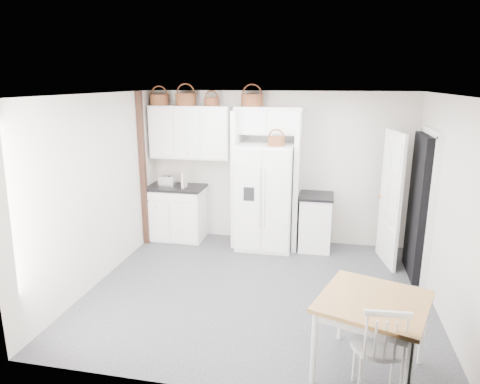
# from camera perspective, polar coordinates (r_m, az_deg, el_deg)

# --- Properties ---
(floor) EXTENTS (4.50, 4.50, 0.00)m
(floor) POSITION_cam_1_polar(r_m,az_deg,el_deg) (5.97, 2.44, -12.96)
(floor) COLOR #2C2C33
(floor) RESTS_ON ground
(ceiling) EXTENTS (4.50, 4.50, 0.00)m
(ceiling) POSITION_cam_1_polar(r_m,az_deg,el_deg) (5.29, 2.75, 12.86)
(ceiling) COLOR white
(ceiling) RESTS_ON wall_back
(wall_back) EXTENTS (4.50, 0.00, 4.50)m
(wall_back) POSITION_cam_1_polar(r_m,az_deg,el_deg) (7.42, 5.04, 3.21)
(wall_back) COLOR beige
(wall_back) RESTS_ON floor
(wall_left) EXTENTS (0.00, 4.00, 4.00)m
(wall_left) POSITION_cam_1_polar(r_m,az_deg,el_deg) (6.23, -18.29, 0.32)
(wall_left) COLOR beige
(wall_left) RESTS_ON floor
(wall_right) EXTENTS (0.00, 4.00, 4.00)m
(wall_right) POSITION_cam_1_polar(r_m,az_deg,el_deg) (5.61, 25.93, -1.99)
(wall_right) COLOR beige
(wall_right) RESTS_ON floor
(refrigerator) EXTENTS (0.91, 0.73, 1.76)m
(refrigerator) POSITION_cam_1_polar(r_m,az_deg,el_deg) (7.15, 3.40, -0.66)
(refrigerator) COLOR white
(refrigerator) RESTS_ON floor
(base_cab_left) EXTENTS (1.00, 0.63, 0.92)m
(base_cab_left) POSITION_cam_1_polar(r_m,az_deg,el_deg) (7.74, -8.51, -2.82)
(base_cab_left) COLOR white
(base_cab_left) RESTS_ON floor
(base_cab_right) EXTENTS (0.51, 0.61, 0.90)m
(base_cab_right) POSITION_cam_1_polar(r_m,az_deg,el_deg) (7.30, 10.01, -4.07)
(base_cab_right) COLOR white
(base_cab_right) RESTS_ON floor
(dining_table) EXTENTS (1.20, 1.20, 0.79)m
(dining_table) POSITION_cam_1_polar(r_m,az_deg,el_deg) (4.48, 17.00, -17.98)
(dining_table) COLOR olive
(dining_table) RESTS_ON floor
(windsor_chair) EXTENTS (0.52, 0.48, 1.01)m
(windsor_chair) POSITION_cam_1_polar(r_m,az_deg,el_deg) (4.18, 18.07, -18.90)
(windsor_chair) COLOR white
(windsor_chair) RESTS_ON floor
(counter_left) EXTENTS (1.04, 0.67, 0.04)m
(counter_left) POSITION_cam_1_polar(r_m,az_deg,el_deg) (7.61, -8.64, 0.65)
(counter_left) COLOR black
(counter_left) RESTS_ON base_cab_left
(counter_right) EXTENTS (0.55, 0.65, 0.04)m
(counter_right) POSITION_cam_1_polar(r_m,az_deg,el_deg) (7.17, 10.17, -0.51)
(counter_right) COLOR black
(counter_right) RESTS_ON base_cab_right
(toaster) EXTENTS (0.28, 0.16, 0.19)m
(toaster) POSITION_cam_1_polar(r_m,az_deg,el_deg) (7.55, -9.68, 1.39)
(toaster) COLOR silver
(toaster) RESTS_ON counter_left
(cookbook_red) EXTENTS (0.06, 0.15, 0.23)m
(cookbook_red) POSITION_cam_1_polar(r_m,az_deg,el_deg) (7.44, -7.47, 1.43)
(cookbook_red) COLOR #BA2C37
(cookbook_red) RESTS_ON counter_left
(cookbook_cream) EXTENTS (0.05, 0.18, 0.26)m
(cookbook_cream) POSITION_cam_1_polar(r_m,az_deg,el_deg) (7.44, -7.43, 1.56)
(cookbook_cream) COLOR beige
(cookbook_cream) RESTS_ON counter_left
(basket_upper_a) EXTENTS (0.32, 0.32, 0.18)m
(basket_upper_a) POSITION_cam_1_polar(r_m,az_deg,el_deg) (7.62, -10.69, 11.98)
(basket_upper_a) COLOR maroon
(basket_upper_a) RESTS_ON upper_cabinet
(basket_upper_b) EXTENTS (0.36, 0.36, 0.21)m
(basket_upper_b) POSITION_cam_1_polar(r_m,az_deg,el_deg) (7.45, -7.23, 12.16)
(basket_upper_b) COLOR maroon
(basket_upper_b) RESTS_ON upper_cabinet
(basket_upper_c) EXTENTS (0.24, 0.24, 0.14)m
(basket_upper_c) POSITION_cam_1_polar(r_m,az_deg,el_deg) (7.32, -3.81, 11.93)
(basket_upper_c) COLOR maroon
(basket_upper_c) RESTS_ON upper_cabinet
(basket_bridge_a) EXTENTS (0.36, 0.36, 0.20)m
(basket_bridge_a) POSITION_cam_1_polar(r_m,az_deg,el_deg) (7.17, 1.61, 12.14)
(basket_bridge_a) COLOR maroon
(basket_bridge_a) RESTS_ON bridge_cabinet
(basket_fridge_b) EXTENTS (0.27, 0.27, 0.14)m
(basket_fridge_b) POSITION_cam_1_polar(r_m,az_deg,el_deg) (6.84, 4.84, 6.75)
(basket_fridge_b) COLOR maroon
(basket_fridge_b) RESTS_ON refrigerator
(upper_cabinet) EXTENTS (1.40, 0.34, 0.90)m
(upper_cabinet) POSITION_cam_1_polar(r_m,az_deg,el_deg) (7.48, -6.61, 7.92)
(upper_cabinet) COLOR white
(upper_cabinet) RESTS_ON wall_back
(bridge_cabinet) EXTENTS (1.12, 0.34, 0.45)m
(bridge_cabinet) POSITION_cam_1_polar(r_m,az_deg,el_deg) (7.15, 3.82, 9.49)
(bridge_cabinet) COLOR white
(bridge_cabinet) RESTS_ON wall_back
(fridge_panel_left) EXTENTS (0.08, 0.60, 2.30)m
(fridge_panel_left) POSITION_cam_1_polar(r_m,az_deg,el_deg) (7.26, -0.44, 1.81)
(fridge_panel_left) COLOR white
(fridge_panel_left) RESTS_ON floor
(fridge_panel_right) EXTENTS (0.08, 0.60, 2.30)m
(fridge_panel_right) POSITION_cam_1_polar(r_m,az_deg,el_deg) (7.12, 7.61, 1.43)
(fridge_panel_right) COLOR white
(fridge_panel_right) RESTS_ON floor
(trim_post) EXTENTS (0.09, 0.09, 2.60)m
(trim_post) POSITION_cam_1_polar(r_m,az_deg,el_deg) (7.38, -12.82, 2.84)
(trim_post) COLOR #311D13
(trim_post) RESTS_ON floor
(doorway_void) EXTENTS (0.18, 0.85, 2.05)m
(doorway_void) POSITION_cam_1_polar(r_m,az_deg,el_deg) (6.60, 22.88, -1.81)
(doorway_void) COLOR black
(doorway_void) RESTS_ON floor
(door_slab) EXTENTS (0.21, 0.79, 2.05)m
(door_slab) POSITION_cam_1_polar(r_m,az_deg,el_deg) (6.85, 19.43, -0.90)
(door_slab) COLOR white
(door_slab) RESTS_ON floor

